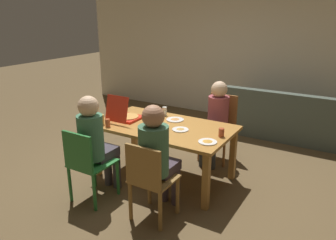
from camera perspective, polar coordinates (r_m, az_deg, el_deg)
ground_plane at (r=4.48m, az=-0.67°, el=-9.67°), size 20.00×20.00×0.00m
back_wall at (r=6.73m, az=13.19°, el=12.76°), size 7.45×0.12×2.98m
dining_table at (r=4.22m, az=-0.70°, el=-2.01°), size 1.75×0.99×0.72m
chair_0 at (r=3.40m, az=-3.21°, el=-10.23°), size 0.43×0.41×0.88m
person_0 at (r=3.40m, az=-1.94°, el=-5.62°), size 0.31×0.53×1.25m
chair_1 at (r=4.90m, az=9.03°, el=-0.54°), size 0.44×0.43×0.95m
person_1 at (r=4.71m, az=8.36°, el=0.72°), size 0.30×0.52×1.18m
chair_2 at (r=3.82m, az=-13.90°, el=-7.13°), size 0.43×0.45×0.88m
person_2 at (r=3.84m, az=-12.53°, el=-3.22°), size 0.29×0.52×1.24m
pizza_box_0 at (r=4.42m, az=-7.34°, el=0.67°), size 0.34×0.43×0.36m
plate_0 at (r=4.38m, az=1.22°, el=0.10°), size 0.23×0.23×0.03m
plate_1 at (r=4.03m, az=2.16°, el=-1.63°), size 0.20×0.20×0.03m
plate_2 at (r=3.68m, az=6.87°, el=-3.73°), size 0.21×0.21×0.03m
plate_3 at (r=4.15m, az=-1.42°, el=-1.05°), size 0.23×0.23×0.01m
drinking_glass_0 at (r=4.19m, az=-10.42°, el=-0.49°), size 0.06×0.06×0.10m
drinking_glass_1 at (r=4.29m, az=-11.51°, el=0.08°), size 0.08×0.08×0.13m
drinking_glass_2 at (r=4.56m, az=-0.58°, el=1.52°), size 0.06×0.06×0.12m
drinking_glass_3 at (r=3.86m, az=9.23°, el=-2.15°), size 0.07×0.07×0.10m
couch at (r=6.07m, az=19.13°, el=0.05°), size 1.90×0.83×0.84m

